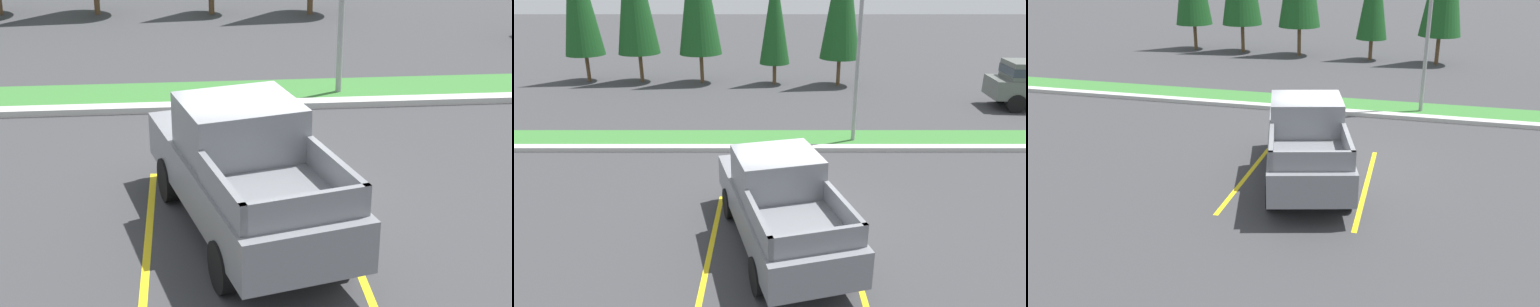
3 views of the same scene
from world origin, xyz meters
TOP-DOWN VIEW (x-y plane):
  - ground_plane at (0.00, 0.00)m, footprint 120.00×120.00m
  - parking_line_near at (-1.83, -0.99)m, footprint 0.12×4.80m
  - parking_line_far at (1.27, -0.99)m, footprint 0.12×4.80m
  - curb_strip at (0.00, 5.00)m, footprint 56.00×0.40m
  - grass_median at (0.00, 6.10)m, footprint 56.00×1.80m
  - pickup_truck_main at (-0.29, -0.94)m, footprint 3.17×5.53m
  - street_light at (2.50, 5.74)m, footprint 0.24×1.49m

SIDE VIEW (x-z plane):
  - ground_plane at x=0.00m, z-range 0.00..0.00m
  - parking_line_near at x=-1.83m, z-range 0.00..0.01m
  - parking_line_far at x=1.27m, z-range 0.00..0.01m
  - grass_median at x=0.00m, z-range 0.00..0.06m
  - curb_strip at x=0.00m, z-range 0.00..0.15m
  - pickup_truck_main at x=-0.29m, z-range -0.01..2.09m
  - street_light at x=2.50m, z-range 0.55..7.23m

